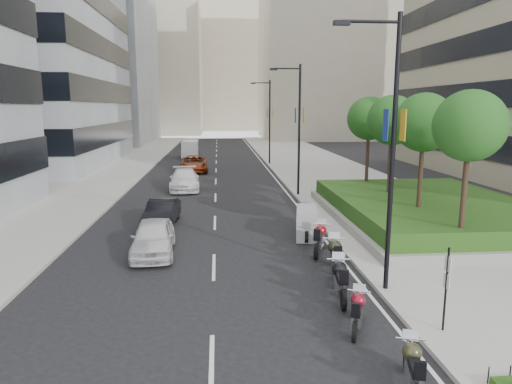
{
  "coord_description": "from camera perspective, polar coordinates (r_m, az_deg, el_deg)",
  "views": [
    {
      "loc": [
        -1.26,
        -13.12,
        6.15
      ],
      "look_at": [
        0.59,
        9.13,
        2.0
      ],
      "focal_mm": 32.0,
      "sensor_mm": 36.0,
      "label": 1
    }
  ],
  "objects": [
    {
      "name": "tree_0",
      "position": [
        19.72,
        25.14,
        7.43
      ],
      "size": [
        2.8,
        2.8,
        6.3
      ],
      "color": "#332319",
      "rests_on": "planter"
    },
    {
      "name": "car_a",
      "position": [
        19.87,
        -12.72,
        -5.55
      ],
      "size": [
        1.98,
        4.41,
        1.47
      ],
      "primitive_type": "imported",
      "rotation": [
        0.0,
        0.0,
        0.06
      ],
      "color": "silver",
      "rests_on": "ground"
    },
    {
      "name": "building_grey_far",
      "position": [
        86.63,
        -20.76,
        15.74
      ],
      "size": [
        22.0,
        26.0,
        30.0
      ],
      "primitive_type": "cube",
      "color": "gray",
      "rests_on": "ground"
    },
    {
      "name": "building_cream_left",
      "position": [
        114.87,
        -13.63,
        15.67
      ],
      "size": [
        26.0,
        24.0,
        34.0
      ],
      "primitive_type": "cube",
      "color": "#B7AD93",
      "rests_on": "ground"
    },
    {
      "name": "building_cream_centre",
      "position": [
        133.78,
        -3.47,
        16.03
      ],
      "size": [
        30.0,
        24.0,
        38.0
      ],
      "primitive_type": "cube",
      "color": "#B7AD93",
      "rests_on": "ground"
    },
    {
      "name": "sidewalk_left",
      "position": [
        44.85,
        -18.57,
        2.2
      ],
      "size": [
        8.0,
        100.0,
        0.15
      ],
      "primitive_type": "cube",
      "color": "#9E9B93",
      "rests_on": "ground"
    },
    {
      "name": "lamp_post_1",
      "position": [
        31.61,
        5.15,
        8.52
      ],
      "size": [
        2.34,
        0.45,
        9.0
      ],
      "color": "black",
      "rests_on": "ground"
    },
    {
      "name": "lane_centre",
      "position": [
        43.56,
        -5.02,
        2.38
      ],
      "size": [
        0.12,
        100.0,
        0.01
      ],
      "primitive_type": "cube",
      "color": "silver",
      "rests_on": "ground"
    },
    {
      "name": "motorcycle_5",
      "position": [
        21.97,
        6.33,
        -3.88
      ],
      "size": [
        1.35,
        2.46,
        1.41
      ],
      "rotation": [
        0.0,
        0.0,
        1.39
      ],
      "color": "black",
      "rests_on": "ground"
    },
    {
      "name": "car_c",
      "position": [
        35.0,
        -8.93,
        1.56
      ],
      "size": [
        2.48,
        5.43,
        1.54
      ],
      "primitive_type": "imported",
      "rotation": [
        0.0,
        0.0,
        0.06
      ],
      "color": "white",
      "rests_on": "ground"
    },
    {
      "name": "lamp_post_2",
      "position": [
        49.43,
        1.55,
        9.27
      ],
      "size": [
        2.34,
        0.45,
        9.0
      ],
      "color": "black",
      "rests_on": "ground"
    },
    {
      "name": "motorcycle_4",
      "position": [
        19.74,
        7.95,
        -5.82
      ],
      "size": [
        1.06,
        2.25,
        1.17
      ],
      "rotation": [
        0.0,
        0.0,
        1.21
      ],
      "color": "black",
      "rests_on": "ground"
    },
    {
      "name": "lamp_post_0",
      "position": [
        15.16,
        16.24,
        6.0
      ],
      "size": [
        2.34,
        0.45,
        9.0
      ],
      "color": "black",
      "rests_on": "ground"
    },
    {
      "name": "motorcycle_2",
      "position": [
        15.34,
        10.47,
        -10.75
      ],
      "size": [
        0.79,
        2.36,
        1.17
      ],
      "rotation": [
        0.0,
        0.0,
        1.44
      ],
      "color": "black",
      "rests_on": "ground"
    },
    {
      "name": "motorcycle_6",
      "position": [
        24.2,
        6.08,
        -2.9
      ],
      "size": [
        0.72,
        2.06,
        1.04
      ],
      "rotation": [
        0.0,
        0.0,
        1.36
      ],
      "color": "black",
      "rests_on": "ground"
    },
    {
      "name": "sidewalk_right",
      "position": [
        44.74,
        8.56,
        2.61
      ],
      "size": [
        10.0,
        100.0,
        0.15
      ],
      "primitive_type": "cube",
      "color": "#9E9B93",
      "rests_on": "ground"
    },
    {
      "name": "tree_2",
      "position": [
        26.96,
        16.67,
        8.55
      ],
      "size": [
        2.8,
        2.8,
        6.3
      ],
      "color": "#332319",
      "rests_on": "planter"
    },
    {
      "name": "parking_sign",
      "position": [
        13.51,
        22.68,
        -10.67
      ],
      "size": [
        0.06,
        0.32,
        2.5
      ],
      "color": "black",
      "rests_on": "ground"
    },
    {
      "name": "car_b",
      "position": [
        24.71,
        -11.68,
        -2.51
      ],
      "size": [
        1.72,
        4.16,
        1.34
      ],
      "primitive_type": "imported",
      "rotation": [
        0.0,
        0.0,
        -0.08
      ],
      "color": "black",
      "rests_on": "ground"
    },
    {
      "name": "delivery_van",
      "position": [
        57.48,
        -8.24,
        5.26
      ],
      "size": [
        1.97,
        4.99,
        2.08
      ],
      "rotation": [
        0.0,
        0.0,
        0.02
      ],
      "color": "white",
      "rests_on": "ground"
    },
    {
      "name": "lane_edge",
      "position": [
        43.84,
        1.79,
        2.47
      ],
      "size": [
        0.12,
        100.0,
        0.01
      ],
      "primitive_type": "cube",
      "color": "silver",
      "rests_on": "ground"
    },
    {
      "name": "motorcycle_1",
      "position": [
        13.5,
        12.54,
        -14.38
      ],
      "size": [
        0.9,
        1.86,
        0.98
      ],
      "rotation": [
        0.0,
        0.0,
        1.19
      ],
      "color": "black",
      "rests_on": "ground"
    },
    {
      "name": "motorcycle_0",
      "position": [
        11.27,
        19.04,
        -20.02
      ],
      "size": [
        0.73,
        1.96,
        0.99
      ],
      "rotation": [
        0.0,
        0.0,
        1.33
      ],
      "color": "black",
      "rests_on": "ground"
    },
    {
      "name": "building_cream_right",
      "position": [
        96.71,
        9.65,
        17.43
      ],
      "size": [
        28.0,
        24.0,
        36.0
      ],
      "primitive_type": "cube",
      "color": "#B7AD93",
      "rests_on": "ground"
    },
    {
      "name": "motorcycle_3",
      "position": [
        17.53,
        9.87,
        -7.93
      ],
      "size": [
        0.81,
        2.43,
        1.21
      ],
      "rotation": [
        0.0,
        0.0,
        1.42
      ],
      "color": "black",
      "rests_on": "ground"
    },
    {
      "name": "planter",
      "position": [
        26.36,
        20.7,
        -2.87
      ],
      "size": [
        10.0,
        14.0,
        0.4
      ],
      "primitive_type": "cube",
      "color": "gray",
      "rests_on": "sidewalk_right"
    },
    {
      "name": "tree_3",
      "position": [
        30.72,
        13.94,
        8.87
      ],
      "size": [
        2.8,
        2.8,
        6.3
      ],
      "color": "#332319",
      "rests_on": "planter"
    },
    {
      "name": "hedge",
      "position": [
        26.24,
        20.78,
        -1.6
      ],
      "size": [
        9.4,
        13.4,
        0.8
      ],
      "primitive_type": "cube",
      "color": "#1C3E11",
      "rests_on": "planter"
    },
    {
      "name": "car_d",
      "position": [
        44.73,
        -7.77,
        3.53
      ],
      "size": [
        2.82,
        5.65,
        1.54
      ],
      "primitive_type": "imported",
      "rotation": [
        0.0,
        0.0,
        0.05
      ],
      "color": "maroon",
      "rests_on": "ground"
    },
    {
      "name": "tree_1",
      "position": [
        23.28,
        20.25,
        8.1
      ],
      "size": [
        2.8,
        2.8,
        6.3
      ],
      "color": "#332319",
      "rests_on": "planter"
    },
    {
      "name": "ground",
      "position": [
        14.55,
        0.69,
        -14.49
      ],
      "size": [
        160.0,
        160.0,
        0.0
      ],
      "primitive_type": "plane",
      "color": "black",
      "rests_on": "ground"
    }
  ]
}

